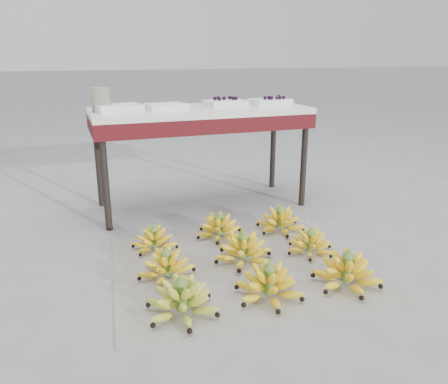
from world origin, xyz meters
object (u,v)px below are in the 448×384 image
object	(u,v)px
bunch_mid_center	(243,250)
bunch_back_center	(219,228)
glass_jar	(101,100)
bunch_mid_left	(167,267)
bunch_back_left	(155,241)
bunch_mid_right	(310,244)
tray_right	(225,103)
bunch_back_right	(280,221)
bunch_front_left	(182,301)
tray_left	(166,107)
vendor_table	(201,120)
newspaper_mat	(241,266)
tray_far_right	(270,102)
bunch_front_right	(347,272)
tray_far_left	(118,108)
bunch_front_center	(269,285)

from	to	relation	value
bunch_mid_center	bunch_back_center	bearing A→B (deg)	100.56
bunch_back_center	glass_jar	size ratio (longest dim) A/B	2.14
bunch_mid_left	bunch_back_left	distance (m)	0.33
bunch_mid_right	bunch_back_left	xyz separation A→B (m)	(-0.77, 0.33, -0.00)
bunch_back_center	tray_right	distance (m)	0.91
bunch_back_right	tray_right	size ratio (longest dim) A/B	1.09
bunch_front_left	bunch_back_left	world-z (taller)	bunch_front_left
bunch_back_right	tray_left	distance (m)	1.02
bunch_back_right	vendor_table	bearing A→B (deg)	109.13
bunch_mid_center	glass_jar	world-z (taller)	glass_jar
newspaper_mat	bunch_back_right	distance (m)	0.53
tray_right	tray_far_right	xyz separation A→B (m)	(0.32, -0.03, -0.00)
bunch_back_left	vendor_table	bearing A→B (deg)	33.23
bunch_front_right	tray_right	size ratio (longest dim) A/B	1.21
bunch_front_right	tray_right	distance (m)	1.47
bunch_mid_right	tray_far_left	size ratio (longest dim) A/B	0.91
bunch_mid_right	tray_far_right	distance (m)	1.15
bunch_mid_right	vendor_table	xyz separation A→B (m)	(-0.31, 0.95, 0.55)
bunch_front_right	bunch_mid_center	distance (m)	0.52
bunch_back_center	glass_jar	xyz separation A→B (m)	(-0.56, 0.59, 0.69)
newspaper_mat	tray_left	distance (m)	1.17
bunch_front_left	tray_right	size ratio (longest dim) A/B	1.34
newspaper_mat	bunch_mid_right	xyz separation A→B (m)	(0.40, 0.01, 0.05)
bunch_front_right	bunch_mid_center	xyz separation A→B (m)	(-0.35, 0.39, -0.00)
bunch_mid_center	bunch_back_left	distance (m)	0.50
bunch_front_center	tray_far_left	world-z (taller)	tray_far_left
vendor_table	tray_left	size ratio (longest dim) A/B	5.37
tray_far_right	bunch_mid_left	bearing A→B (deg)	-136.13
bunch_front_right	glass_jar	xyz separation A→B (m)	(-0.92, 1.31, 0.69)
bunch_back_left	glass_jar	world-z (taller)	glass_jar
bunch_mid_center	bunch_mid_right	world-z (taller)	bunch_mid_center
vendor_table	bunch_mid_right	bearing A→B (deg)	-72.24
bunch_mid_center	tray_left	xyz separation A→B (m)	(-0.17, 0.89, 0.64)
tray_left	tray_right	xyz separation A→B (m)	(0.42, 0.05, 0.00)
bunch_front_left	newspaper_mat	bearing A→B (deg)	21.01
bunch_mid_center	newspaper_mat	bearing A→B (deg)	-119.62
bunch_back_left	bunch_mid_center	bearing A→B (deg)	-57.11
bunch_mid_right	tray_left	distance (m)	1.25
bunch_front_center	vendor_table	bearing A→B (deg)	79.49
bunch_mid_left	tray_far_left	distance (m)	1.13
tray_far_right	bunch_mid_right	bearing A→B (deg)	-101.80
bunch_front_center	bunch_front_right	bearing A→B (deg)	-10.08
bunch_front_center	tray_right	distance (m)	1.47
newspaper_mat	bunch_back_right	world-z (taller)	bunch_back_right
bunch_front_right	tray_far_left	size ratio (longest dim) A/B	1.14
bunch_back_center	bunch_front_center	bearing A→B (deg)	-82.84
bunch_front_center	bunch_mid_center	distance (m)	0.36
bunch_back_right	bunch_front_left	bearing A→B (deg)	-146.44
tray_left	bunch_mid_left	bearing A→B (deg)	-104.18
tray_far_right	bunch_back_right	bearing A→B (deg)	-108.64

